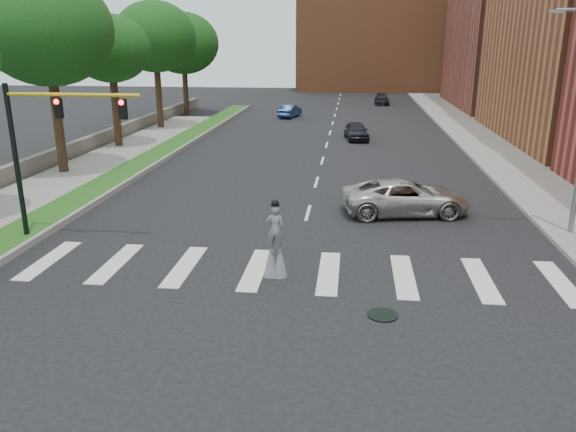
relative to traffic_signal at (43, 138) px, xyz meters
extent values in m
plane|color=black|center=(9.78, -3.00, -4.15)|extent=(160.00, 160.00, 0.00)
cube|color=#1D5016|center=(-1.72, 17.00, -4.03)|extent=(2.00, 60.00, 0.25)
cube|color=gray|center=(-0.67, 17.00, -4.01)|extent=(0.20, 60.00, 0.28)
cube|color=gray|center=(-4.72, 7.00, -4.06)|extent=(4.00, 60.00, 0.18)
cube|color=gray|center=(22.28, 22.00, -4.06)|extent=(5.00, 90.00, 0.18)
cube|color=#605A52|center=(-7.22, 19.00, -3.60)|extent=(0.50, 56.00, 1.10)
cylinder|color=black|center=(12.78, -5.00, -4.13)|extent=(0.90, 0.90, 0.04)
cube|color=brown|center=(31.78, 51.00, 5.85)|extent=(16.00, 22.00, 20.00)
cube|color=#9F5632|center=(15.78, 75.00, 4.85)|extent=(26.00, 14.00, 18.00)
cube|color=slate|center=(19.08, 3.00, 4.60)|extent=(0.50, 0.18, 0.12)
cylinder|color=black|center=(-1.22, 0.00, -1.05)|extent=(0.20, 0.20, 6.20)
cylinder|color=gold|center=(1.38, 0.00, 1.65)|extent=(5.20, 0.14, 0.14)
cube|color=black|center=(0.78, 0.00, 1.15)|extent=(0.28, 0.18, 0.75)
cylinder|color=#FF0C0C|center=(0.78, -0.10, 1.40)|extent=(0.18, 0.06, 0.18)
cube|color=black|center=(3.28, 0.00, 1.15)|extent=(0.28, 0.18, 0.75)
cylinder|color=#FF0C0C|center=(3.28, -0.10, 1.40)|extent=(0.18, 0.06, 0.18)
cylinder|color=black|center=(9.43, -2.48, -3.70)|extent=(0.07, 0.07, 0.89)
cylinder|color=black|center=(9.11, -2.49, -3.70)|extent=(0.07, 0.07, 0.89)
cone|color=slate|center=(9.43, -2.48, -3.59)|extent=(0.52, 0.52, 1.11)
cone|color=slate|center=(9.11, -2.49, -3.59)|extent=(0.52, 0.52, 1.11)
imported|color=slate|center=(9.27, -2.48, -2.44)|extent=(0.60, 0.39, 1.64)
sphere|color=black|center=(9.27, -2.48, -1.56)|extent=(0.26, 0.26, 0.26)
cylinder|color=black|center=(9.27, -2.48, -1.61)|extent=(0.34, 0.34, 0.02)
cube|color=yellow|center=(9.27, -2.34, -1.99)|extent=(0.22, 0.05, 0.10)
imported|color=#B6B4AC|center=(14.29, 5.38, -3.34)|extent=(6.17, 3.60, 1.61)
imported|color=black|center=(12.05, 25.69, -3.45)|extent=(2.25, 4.34, 1.41)
imported|color=navy|center=(5.15, 38.86, -3.50)|extent=(2.27, 4.17, 1.31)
imported|color=black|center=(15.26, 52.34, -3.53)|extent=(1.77, 4.30, 1.25)
cylinder|color=black|center=(-5.50, 11.28, -0.92)|extent=(0.56, 0.56, 6.46)
ellipsoid|color=#103611|center=(-5.50, 11.28, 4.16)|extent=(7.40, 7.40, 6.29)
cylinder|color=black|center=(-5.68, 20.03, -1.27)|extent=(0.56, 0.56, 5.75)
ellipsoid|color=#103611|center=(-5.68, 20.03, 3.02)|extent=(5.64, 5.64, 4.80)
cylinder|color=black|center=(-5.65, 29.48, -1.03)|extent=(0.56, 0.56, 6.24)
ellipsoid|color=#103611|center=(-5.65, 29.48, 3.87)|extent=(7.13, 7.13, 6.06)
cylinder|color=black|center=(-6.22, 39.71, -1.36)|extent=(0.56, 0.56, 5.57)
ellipsoid|color=#103611|center=(-6.22, 39.71, 3.28)|extent=(7.44, 7.44, 6.32)
camera|label=1|loc=(11.71, -20.05, 3.57)|focal=35.00mm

